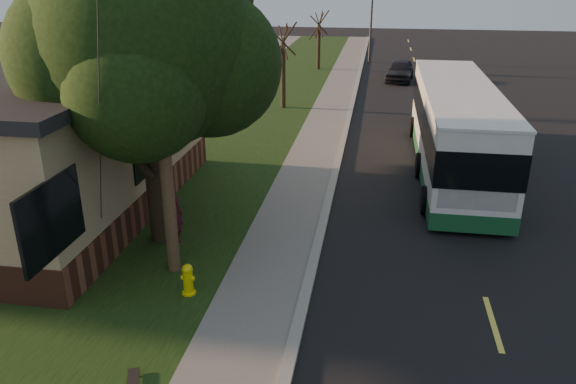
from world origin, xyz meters
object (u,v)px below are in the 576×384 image
Objects in this scene: transit_bus at (455,126)px; dumpster at (83,150)px; skateboard_main at (133,384)px; utility_pole at (158,82)px; fire_hydrant at (188,279)px; traffic_signal at (371,20)px; leafy_tree at (147,45)px; skateboarder at (172,213)px; distant_car at (400,70)px; bare_tree_near at (283,67)px; bare_tree_far at (319,41)px.

transit_bus is 6.93× the size of dumpster.
transit_bus is 14.45m from skateboard_main.
utility_pole is at bearing -48.94° from dumpster.
transit_bus reaches higher than fire_hydrant.
skateboard_main is at bearing -94.77° from traffic_signal.
leafy_tree is 4.31m from skateboarder.
skateboarder reaches higher than distant_car.
leafy_tree reaches higher than dumpster.
traffic_signal is 0.48× the size of transit_bus.
utility_pole reaches higher than skateboarder.
traffic_signal is 37.32m from skateboard_main.
fire_hydrant is at bearing 90.12° from skateboard_main.
distant_car reaches higher than dumpster.
leafy_tree reaches higher than traffic_signal.
transit_bus is at bearing 49.37° from utility_pole.
distant_car is (11.84, 19.08, 0.00)m from dumpster.
transit_bus is 7.02× the size of skateboarder.
bare_tree_near is at bearing -104.04° from traffic_signal.
fire_hydrant is 18.10m from bare_tree_near.
skateboarder is (-7.94, -7.21, -0.76)m from transit_bus.
bare_tree_near is (0.67, 15.35, -3.02)m from leafy_tree.
utility_pole is at bearing -90.60° from bare_tree_far.
leafy_tree is 15.66m from bare_tree_near.
bare_tree_far reaches higher than skateboard_main.
traffic_signal reaches higher than skateboard_main.
dumpster reaches higher than skateboard_main.
skateboarder is (-1.23, 2.43, 0.45)m from fire_hydrant.
utility_pole is 2.25× the size of bare_tree_far.
distant_car is (5.65, -3.17, -1.33)m from bare_tree_far.
bare_tree_near is at bearing -87.51° from skateboarder.
skateboard_main is 30.36m from distant_car.
bare_tree_near reaches higher than dumpster.
traffic_signal reaches higher than distant_car.
bare_tree_near is at bearing -92.39° from bare_tree_far.
bare_tree_near is 0.38× the size of transit_bus.
bare_tree_far is 0.73× the size of traffic_signal.
utility_pole is 29.13m from bare_tree_far.
traffic_signal is 28.09m from dumpster.
skateboard_main is (-6.71, -12.71, -1.51)m from transit_bus.
leafy_tree reaches higher than distant_car.
dumpster is at bearing -115.03° from distant_car.
leafy_tree reaches higher than skateboard_main.
fire_hydrant is 0.07× the size of transit_bus.
bare_tree_far is 23.13m from dumpster.
transit_bus is at bearing -70.73° from bare_tree_far.
skateboarder is at bearing 116.73° from fire_hydrant.
utility_pole is 2.29× the size of distant_car.
transit_bus is at bearing 8.07° from dumpster.
skateboarder is 0.41× the size of distant_car.
skateboarder is at bearing 109.87° from utility_pole.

